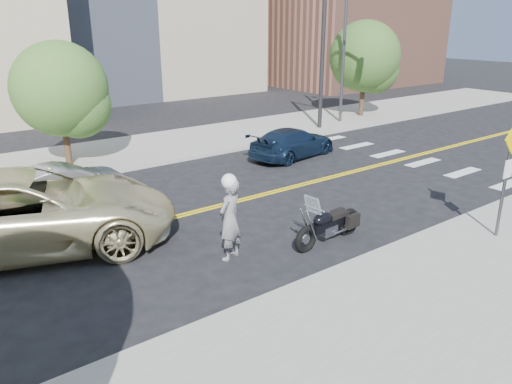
{
  "coord_description": "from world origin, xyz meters",
  "views": [
    {
      "loc": [
        -7.54,
        -11.78,
        5.27
      ],
      "look_at": [
        -0.42,
        -2.42,
        1.2
      ],
      "focal_mm": 35.0,
      "sensor_mm": 36.0,
      "label": 1
    }
  ],
  "objects": [
    {
      "name": "building_right",
      "position": [
        26.0,
        20.0,
        6.0
      ],
      "size": [
        14.0,
        12.0,
        12.0
      ],
      "primitive_type": "cube",
      "color": "#8C5947",
      "rests_on": "ground_plane"
    },
    {
      "name": "sidewalk_far",
      "position": [
        0.0,
        7.5,
        0.07
      ],
      "size": [
        60.0,
        5.0,
        0.15
      ],
      "primitive_type": "cube",
      "color": "#9E9B91",
      "rests_on": "ground_plane"
    },
    {
      "name": "ground_plane",
      "position": [
        0.0,
        0.0,
        0.0
      ],
      "size": [
        120.0,
        120.0,
        0.0
      ],
      "primitive_type": "plane",
      "color": "black",
      "rests_on": "ground"
    },
    {
      "name": "lamp_post",
      "position": [
        12.0,
        6.5,
        4.15
      ],
      "size": [
        0.16,
        0.16,
        8.0
      ],
      "primitive_type": "cylinder",
      "color": "#4C4C51",
      "rests_on": "sidewalk_far"
    },
    {
      "name": "tree_far_b",
      "position": [
        14.2,
        6.98,
        3.38
      ],
      "size": [
        3.84,
        3.84,
        5.31
      ],
      "rotation": [
        0.0,
        0.0,
        0.17
      ],
      "color": "#382619",
      "rests_on": "ground"
    },
    {
      "name": "motorcyclist",
      "position": [
        -1.65,
        -3.05,
        1.03
      ],
      "size": [
        0.83,
        0.7,
        2.06
      ],
      "rotation": [
        0.0,
        0.0,
        3.54
      ],
      "color": "silver",
      "rests_on": "ground"
    },
    {
      "name": "suv",
      "position": [
        -5.21,
        0.29,
        0.97
      ],
      "size": [
        7.63,
        5.26,
        1.94
      ],
      "primitive_type": "imported",
      "rotation": [
        0.0,
        0.0,
        1.25
      ],
      "color": "beige",
      "rests_on": "ground"
    },
    {
      "name": "pedestrian_sign",
      "position": [
        4.2,
        -6.31,
        1.96
      ],
      "size": [
        0.78,
        0.08,
        3.0
      ],
      "color": "#4C4C51",
      "rests_on": "sidewalk_near"
    },
    {
      "name": "traffic_light",
      "position": [
        10.0,
        5.08,
        4.67
      ],
      "size": [
        0.28,
        4.5,
        7.0
      ],
      "color": "black",
      "rests_on": "sidewalk_far"
    },
    {
      "name": "motorcycle",
      "position": [
        0.81,
        -3.78,
        0.68
      ],
      "size": [
        2.27,
        0.85,
        1.36
      ],
      "primitive_type": null,
      "rotation": [
        0.0,
        0.0,
        0.08
      ],
      "color": "black",
      "rests_on": "ground"
    },
    {
      "name": "tree_far_a",
      "position": [
        -2.21,
        6.8,
        2.93
      ],
      "size": [
        3.39,
        3.39,
        4.63
      ],
      "rotation": [
        0.0,
        0.0,
        0.11
      ],
      "color": "#382619",
      "rests_on": "ground"
    },
    {
      "name": "parked_car_silver",
      "position": [
        -3.51,
        2.99,
        0.6
      ],
      "size": [
        3.69,
        1.34,
        1.21
      ],
      "primitive_type": "imported",
      "rotation": [
        0.0,
        0.0,
        1.59
      ],
      "color": "#93959A",
      "rests_on": "ground"
    },
    {
      "name": "sidewalk_near",
      "position": [
        0.0,
        -7.5,
        0.07
      ],
      "size": [
        60.0,
        5.0,
        0.15
      ],
      "primitive_type": "cube",
      "color": "#9E9B91",
      "rests_on": "ground_plane"
    },
    {
      "name": "parked_car_blue",
      "position": [
        5.49,
        2.91,
        0.59
      ],
      "size": [
        4.31,
        2.33,
        1.19
      ],
      "primitive_type": "imported",
      "rotation": [
        0.0,
        0.0,
        1.74
      ],
      "color": "#162843",
      "rests_on": "ground"
    }
  ]
}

